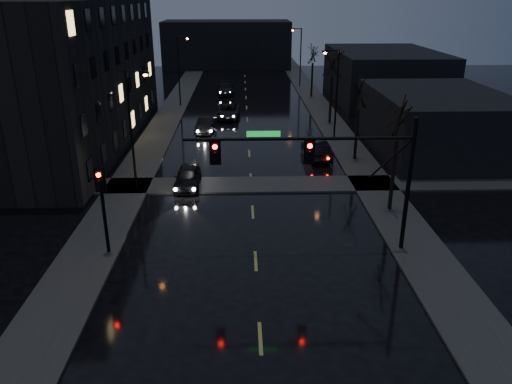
{
  "coord_description": "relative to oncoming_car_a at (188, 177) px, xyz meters",
  "views": [
    {
      "loc": [
        -0.64,
        -13.8,
        12.4
      ],
      "look_at": [
        0.06,
        9.26,
        3.2
      ],
      "focal_mm": 35.0,
      "sensor_mm": 36.0,
      "label": 1
    }
  ],
  "objects": [
    {
      "name": "lead_car",
      "position": [
        9.72,
        6.01,
        0.02
      ],
      "size": [
        2.07,
        4.61,
        1.47
      ],
      "primitive_type": "imported",
      "rotation": [
        0.0,
        0.0,
        3.26
      ],
      "color": "black",
      "rests_on": "ground"
    },
    {
      "name": "streetlight_l_far",
      "position": [
        -3.23,
        26.55,
        4.06
      ],
      "size": [
        1.53,
        0.28,
        8.0
      ],
      "color": "black",
      "rests_on": "ground"
    },
    {
      "name": "sidewalk_left",
      "position": [
        -4.15,
        16.55,
        -0.65
      ],
      "size": [
        3.0,
        140.0,
        0.12
      ],
      "primitive_type": "cube",
      "color": "#2D2D2B",
      "rests_on": "ground"
    },
    {
      "name": "sidewalk_cross",
      "position": [
        4.35,
        0.05,
        -0.65
      ],
      "size": [
        40.0,
        3.0,
        0.12
      ],
      "primitive_type": "cube",
      "color": "#2D2D2B",
      "rests_on": "ground"
    },
    {
      "name": "streetlight_r_far",
      "position": [
        11.93,
        39.55,
        4.06
      ],
      "size": [
        1.53,
        0.28,
        8.0
      ],
      "color": "black",
      "rests_on": "ground"
    },
    {
      "name": "streetlight_r_mid",
      "position": [
        11.93,
        11.55,
        4.06
      ],
      "size": [
        1.53,
        0.28,
        8.0
      ],
      "color": "black",
      "rests_on": "ground"
    },
    {
      "name": "far_block",
      "position": [
        1.35,
        59.55,
        3.29
      ],
      "size": [
        22.0,
        10.0,
        8.0
      ],
      "primitive_type": "cube",
      "color": "black",
      "rests_on": "ground"
    },
    {
      "name": "tree_near",
      "position": [
        12.75,
        -4.45,
        5.51
      ],
      "size": [
        3.52,
        3.52,
        8.08
      ],
      "color": "black",
      "rests_on": "ground"
    },
    {
      "name": "signal_mast",
      "position": [
        8.2,
        -9.45,
        4.16
      ],
      "size": [
        11.11,
        0.41,
        7.0
      ],
      "color": "black",
      "rests_on": "ground"
    },
    {
      "name": "oncoming_car_b",
      "position": [
        0.3,
        14.6,
        -0.02
      ],
      "size": [
        1.95,
        4.36,
        1.39
      ],
      "primitive_type": "imported",
      "rotation": [
        0.0,
        0.0,
        -0.12
      ],
      "color": "black",
      "rests_on": "ground"
    },
    {
      "name": "commercial_right_near",
      "position": [
        19.85,
        7.55,
        1.79
      ],
      "size": [
        10.0,
        14.0,
        5.0
      ],
      "primitive_type": "cube",
      "color": "black",
      "rests_on": "ground"
    },
    {
      "name": "oncoming_car_d",
      "position": [
        1.69,
        33.89,
        0.04
      ],
      "size": [
        2.35,
        5.28,
        1.5
      ],
      "primitive_type": "imported",
      "rotation": [
        0.0,
        0.0,
        0.05
      ],
      "color": "black",
      "rests_on": "ground"
    },
    {
      "name": "signal_pole_left",
      "position": [
        -3.15,
        -9.46,
        2.3
      ],
      "size": [
        0.35,
        0.41,
        4.53
      ],
      "color": "black",
      "rests_on": "ground"
    },
    {
      "name": "ground",
      "position": [
        4.35,
        -18.45,
        -0.71
      ],
      "size": [
        160.0,
        160.0,
        0.0
      ],
      "primitive_type": "plane",
      "color": "black",
      "rests_on": "ground"
    },
    {
      "name": "tree_mid_a",
      "position": [
        12.75,
        5.55,
        5.11
      ],
      "size": [
        3.3,
        3.3,
        7.58
      ],
      "color": "black",
      "rests_on": "ground"
    },
    {
      "name": "tree_far",
      "position": [
        12.75,
        31.55,
        5.35
      ],
      "size": [
        3.43,
        3.43,
        7.88
      ],
      "color": "black",
      "rests_on": "ground"
    },
    {
      "name": "sidewalk_right",
      "position": [
        12.85,
        16.55,
        -0.65
      ],
      "size": [
        3.0,
        140.0,
        0.12
      ],
      "primitive_type": "cube",
      "color": "#2D2D2B",
      "rests_on": "ground"
    },
    {
      "name": "apartment_block",
      "position": [
        -12.15,
        11.55,
        5.29
      ],
      "size": [
        12.0,
        30.0,
        12.0
      ],
      "primitive_type": "cube",
      "color": "black",
      "rests_on": "ground"
    },
    {
      "name": "tree_mid_b",
      "position": [
        12.75,
        17.55,
        5.9
      ],
      "size": [
        3.74,
        3.74,
        8.59
      ],
      "color": "black",
      "rests_on": "ground"
    },
    {
      "name": "streetlight_l_near",
      "position": [
        -3.23,
        -0.45,
        4.06
      ],
      "size": [
        1.53,
        0.28,
        8.0
      ],
      "color": "black",
      "rests_on": "ground"
    },
    {
      "name": "commercial_right_far",
      "position": [
        21.35,
        29.55,
        2.29
      ],
      "size": [
        12.0,
        18.0,
        6.0
      ],
      "primitive_type": "cube",
      "color": "black",
      "rests_on": "ground"
    },
    {
      "name": "oncoming_car_c",
      "position": [
        2.34,
        20.4,
        -0.01
      ],
      "size": [
        2.62,
        5.17,
        1.4
      ],
      "primitive_type": "imported",
      "rotation": [
        0.0,
        0.0,
        -0.06
      ],
      "color": "black",
      "rests_on": "ground"
    },
    {
      "name": "oncoming_car_a",
      "position": [
        0.0,
        0.0,
        0.0
      ],
      "size": [
        1.68,
        4.18,
        1.42
      ],
      "primitive_type": "imported",
      "rotation": [
        0.0,
        0.0,
        0.0
      ],
      "color": "black",
      "rests_on": "ground"
    }
  ]
}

